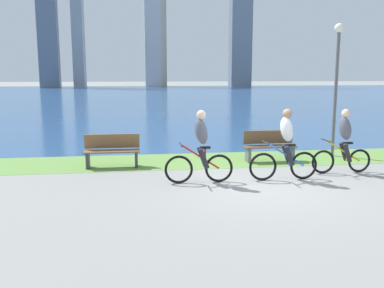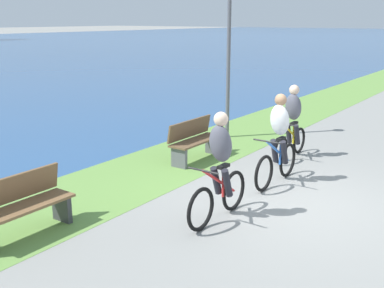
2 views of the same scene
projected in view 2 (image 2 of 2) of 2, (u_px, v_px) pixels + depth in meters
name	position (u px, v px, depth m)	size (l,w,h in m)	color
ground_plane	(294.00, 202.00, 8.05)	(300.00, 300.00, 0.00)	gray
grass_strip_bayside	(152.00, 169.00, 9.83)	(120.00, 2.29, 0.01)	#6B9947
cyclist_lead	(220.00, 168.00, 7.17)	(1.62, 0.52, 1.71)	black
cyclist_trailing	(278.00, 140.00, 8.78)	(1.69, 0.52, 1.72)	black
cyclist_distant_rear	(292.00, 122.00, 10.42)	(1.60, 0.52, 1.65)	black
bench_near_path	(22.00, 206.00, 6.71)	(1.50, 0.47, 0.90)	brown
bench_far_along_path	(195.00, 140.00, 10.34)	(1.50, 0.47, 0.90)	brown
lamppost_tall	(229.00, 36.00, 11.81)	(0.28, 0.28, 4.02)	#595960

